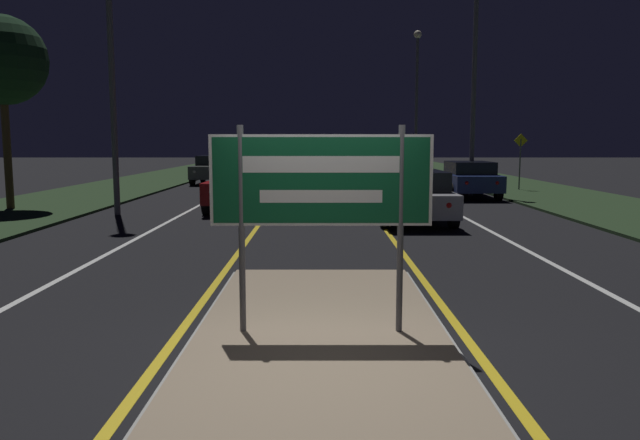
# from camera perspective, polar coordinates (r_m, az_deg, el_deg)

# --- Properties ---
(ground_plane) EXTENTS (160.00, 160.00, 0.00)m
(ground_plane) POSITION_cam_1_polar(r_m,az_deg,el_deg) (6.59, 0.02, -12.34)
(ground_plane) COLOR black
(median_island) EXTENTS (2.90, 6.81, 0.10)m
(median_island) POSITION_cam_1_polar(r_m,az_deg,el_deg) (7.10, 0.02, -10.54)
(median_island) COLOR #999993
(median_island) RESTS_ON ground_plane
(verge_left) EXTENTS (5.00, 100.00, 0.08)m
(verge_left) POSITION_cam_1_polar(r_m,az_deg,el_deg) (27.96, -19.93, 2.33)
(verge_left) COLOR #23381E
(verge_left) RESTS_ON ground_plane
(verge_right) EXTENTS (5.00, 100.00, 0.08)m
(verge_right) POSITION_cam_1_polar(r_m,az_deg,el_deg) (27.97, 19.82, 2.33)
(verge_right) COLOR #23381E
(verge_right) RESTS_ON ground_plane
(centre_line_yellow_left) EXTENTS (0.12, 70.00, 0.01)m
(centre_line_yellow_left) POSITION_cam_1_polar(r_m,az_deg,el_deg) (31.33, -3.06, 3.16)
(centre_line_yellow_left) COLOR gold
(centre_line_yellow_left) RESTS_ON ground_plane
(centre_line_yellow_right) EXTENTS (0.12, 70.00, 0.01)m
(centre_line_yellow_right) POSITION_cam_1_polar(r_m,az_deg,el_deg) (31.33, 2.94, 3.16)
(centre_line_yellow_right) COLOR gold
(centre_line_yellow_right) RESTS_ON ground_plane
(lane_line_white_left) EXTENTS (0.12, 70.00, 0.01)m
(lane_line_white_left) POSITION_cam_1_polar(r_m,az_deg,el_deg) (31.57, -7.71, 3.14)
(lane_line_white_left) COLOR silver
(lane_line_white_left) RESTS_ON ground_plane
(lane_line_white_right) EXTENTS (0.12, 70.00, 0.01)m
(lane_line_white_right) POSITION_cam_1_polar(r_m,az_deg,el_deg) (31.57, 7.60, 3.14)
(lane_line_white_right) COLOR silver
(lane_line_white_right) RESTS_ON ground_plane
(edge_line_white_left) EXTENTS (0.10, 70.00, 0.01)m
(edge_line_white_left) POSITION_cam_1_polar(r_m,az_deg,el_deg) (32.10, -13.04, 3.08)
(edge_line_white_left) COLOR silver
(edge_line_white_left) RESTS_ON ground_plane
(edge_line_white_right) EXTENTS (0.10, 70.00, 0.01)m
(edge_line_white_right) POSITION_cam_1_polar(r_m,az_deg,el_deg) (32.11, 12.92, 3.09)
(edge_line_white_right) COLOR silver
(edge_line_white_right) RESTS_ON ground_plane
(highway_sign) EXTENTS (2.42, 0.07, 2.28)m
(highway_sign) POSITION_cam_1_polar(r_m,az_deg,el_deg) (6.77, 0.02, 2.97)
(highway_sign) COLOR #56565B
(highway_sign) RESTS_ON median_island
(streetlight_right_near) EXTENTS (0.44, 0.44, 8.41)m
(streetlight_right_near) POSITION_cam_1_polar(r_m,az_deg,el_deg) (26.14, 13.86, 13.25)
(streetlight_right_near) COLOR #56565B
(streetlight_right_near) RESTS_ON ground_plane
(streetlight_right_far) EXTENTS (0.50, 0.50, 9.20)m
(streetlight_right_far) POSITION_cam_1_polar(r_m,az_deg,el_deg) (41.31, 8.76, 12.12)
(streetlight_right_far) COLOR #56565B
(streetlight_right_far) RESTS_ON ground_plane
(car_receding_0) EXTENTS (1.97, 4.69, 1.41)m
(car_receding_0) POSITION_cam_1_polar(r_m,az_deg,el_deg) (17.35, 8.31, 2.28)
(car_receding_0) COLOR #B7B7BC
(car_receding_0) RESTS_ON ground_plane
(car_receding_1) EXTENTS (1.92, 4.50, 1.42)m
(car_receding_1) POSITION_cam_1_polar(r_m,az_deg,el_deg) (25.37, 13.31, 3.73)
(car_receding_1) COLOR navy
(car_receding_1) RESTS_ON ground_plane
(car_approaching_0) EXTENTS (1.92, 4.51, 1.43)m
(car_approaching_0) POSITION_cam_1_polar(r_m,az_deg,el_deg) (20.37, -7.35, 3.11)
(car_approaching_0) COLOR maroon
(car_approaching_0) RESTS_ON ground_plane
(car_approaching_1) EXTENTS (1.85, 4.61, 1.46)m
(car_approaching_1) POSITION_cam_1_polar(r_m,az_deg,el_deg) (33.45, -9.82, 4.64)
(car_approaching_1) COLOR #4C514C
(car_approaching_1) RESTS_ON ground_plane
(car_approaching_2) EXTENTS (1.93, 4.62, 1.53)m
(car_approaching_2) POSITION_cam_1_polar(r_m,az_deg,el_deg) (45.32, -3.65, 5.41)
(car_approaching_2) COLOR maroon
(car_approaching_2) RESTS_ON ground_plane
(warning_sign) EXTENTS (0.60, 0.06, 2.46)m
(warning_sign) POSITION_cam_1_polar(r_m,az_deg,el_deg) (29.03, 17.76, 5.59)
(warning_sign) COLOR #56565B
(warning_sign) RESTS_ON verge_right
(roadside_palm_left) EXTENTS (2.77, 2.77, 6.01)m
(roadside_palm_left) POSITION_cam_1_polar(r_m,az_deg,el_deg) (22.22, -27.18, 12.82)
(roadside_palm_left) COLOR #4C3823
(roadside_palm_left) RESTS_ON verge_left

